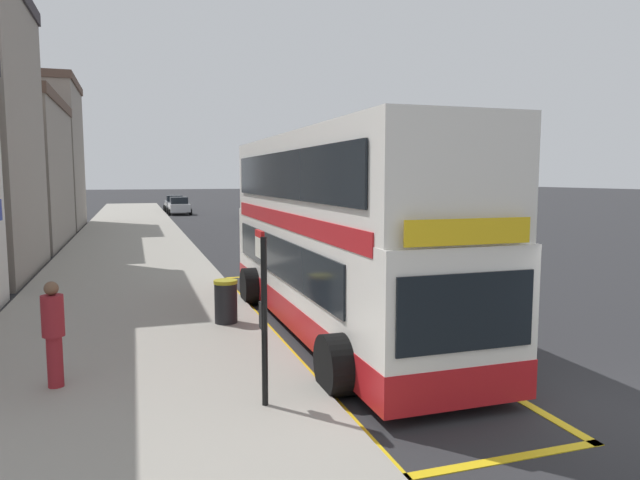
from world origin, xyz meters
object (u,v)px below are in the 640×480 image
(parked_car_silver_kerbside, at_px, (179,206))
(pedestrian_waiting_near_sign, at_px, (53,330))
(parked_car_navy_behind, at_px, (259,210))
(bus_stop_sign, at_px, (263,302))
(double_decker_bus, at_px, (335,239))
(litter_bin, at_px, (226,301))
(parked_car_grey_far, at_px, (174,203))

(parked_car_silver_kerbside, relative_size, pedestrian_waiting_near_sign, 2.47)
(parked_car_navy_behind, bearing_deg, pedestrian_waiting_near_sign, -105.86)
(parked_car_silver_kerbside, bearing_deg, bus_stop_sign, -92.64)
(bus_stop_sign, bearing_deg, parked_car_silver_kerbside, 87.24)
(double_decker_bus, xyz_separation_m, litter_bin, (-2.39, 0.68, -1.43))
(bus_stop_sign, relative_size, parked_car_navy_behind, 0.61)
(bus_stop_sign, distance_m, litter_bin, 4.96)
(parked_car_grey_far, bearing_deg, parked_car_silver_kerbside, 89.09)
(double_decker_bus, height_order, bus_stop_sign, double_decker_bus)
(parked_car_grey_far, bearing_deg, pedestrian_waiting_near_sign, 82.62)
(parked_car_navy_behind, bearing_deg, parked_car_grey_far, 112.86)
(bus_stop_sign, distance_m, parked_car_silver_kerbside, 46.33)
(parked_car_silver_kerbside, height_order, litter_bin, parked_car_silver_kerbside)
(bus_stop_sign, xyz_separation_m, pedestrian_waiting_near_sign, (-3.00, 1.67, -0.59))
(litter_bin, bearing_deg, parked_car_grey_far, 87.55)
(double_decker_bus, relative_size, parked_car_grey_far, 2.59)
(double_decker_bus, distance_m, bus_stop_sign, 4.92)
(parked_car_silver_kerbside, relative_size, parked_car_navy_behind, 1.00)
(parked_car_grey_far, height_order, litter_bin, parked_car_grey_far)
(parked_car_grey_far, relative_size, pedestrian_waiting_near_sign, 2.47)
(parked_car_silver_kerbside, xyz_separation_m, pedestrian_waiting_near_sign, (-5.24, -44.60, 0.26))
(parked_car_silver_kerbside, height_order, pedestrian_waiting_near_sign, pedestrian_waiting_near_sign)
(litter_bin, bearing_deg, parked_car_navy_behind, 76.64)
(bus_stop_sign, xyz_separation_m, parked_car_navy_behind, (7.87, 37.17, -0.86))
(double_decker_bus, distance_m, pedestrian_waiting_near_sign, 6.20)
(parked_car_silver_kerbside, bearing_deg, parked_car_grey_far, 90.64)
(double_decker_bus, distance_m, parked_car_silver_kerbside, 42.13)
(bus_stop_sign, distance_m, parked_car_grey_far, 51.52)
(parked_car_navy_behind, height_order, pedestrian_waiting_near_sign, pedestrian_waiting_near_sign)
(parked_car_silver_kerbside, bearing_deg, pedestrian_waiting_near_sign, -96.58)
(pedestrian_waiting_near_sign, xyz_separation_m, litter_bin, (3.20, 3.17, -0.43))
(double_decker_bus, height_order, parked_car_navy_behind, double_decker_bus)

